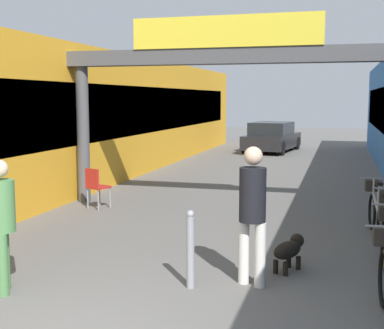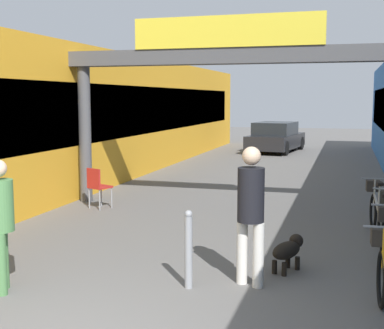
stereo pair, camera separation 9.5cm
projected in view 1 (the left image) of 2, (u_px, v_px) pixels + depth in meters
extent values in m
cube|color=gold|center=(90.00, 116.00, 16.39)|extent=(3.00, 26.00, 3.66)
cube|color=black|center=(135.00, 111.00, 15.98)|extent=(0.04, 23.40, 1.46)
cylinder|color=#4C4C4F|center=(83.00, 135.00, 12.24)|extent=(0.28, 0.28, 3.09)
cube|color=#4C4C4F|center=(227.00, 56.00, 11.13)|extent=(7.40, 0.44, 0.33)
cube|color=yellow|center=(225.00, 31.00, 10.88)|extent=(3.96, 0.10, 0.64)
cylinder|color=silver|center=(244.00, 252.00, 6.88)|extent=(0.18, 0.18, 0.83)
cylinder|color=silver|center=(260.00, 255.00, 6.74)|extent=(0.18, 0.18, 0.83)
cylinder|color=black|center=(253.00, 195.00, 6.72)|extent=(0.44, 0.44, 0.69)
sphere|color=beige|center=(253.00, 156.00, 6.66)|extent=(0.30, 0.30, 0.24)
cylinder|color=#4C7F47|center=(2.00, 265.00, 6.45)|extent=(0.19, 0.19, 0.77)
cylinder|color=#4C7F47|center=(4.00, 259.00, 6.68)|extent=(0.19, 0.19, 0.77)
cylinder|color=#4C7F47|center=(1.00, 206.00, 6.47)|extent=(0.46, 0.46, 0.63)
ellipsoid|color=black|center=(287.00, 250.00, 7.37)|extent=(0.48, 0.64, 0.23)
sphere|color=black|center=(297.00, 241.00, 7.55)|extent=(0.26, 0.26, 0.20)
sphere|color=white|center=(294.00, 248.00, 7.50)|extent=(0.19, 0.19, 0.14)
cylinder|color=black|center=(289.00, 261.00, 7.57)|extent=(0.09, 0.09, 0.19)
cylinder|color=black|center=(298.00, 263.00, 7.47)|extent=(0.09, 0.09, 0.19)
cylinder|color=black|center=(276.00, 267.00, 7.31)|extent=(0.09, 0.09, 0.19)
cylinder|color=black|center=(285.00, 269.00, 7.21)|extent=(0.09, 0.09, 0.19)
torus|color=black|center=(384.00, 278.00, 6.11)|extent=(0.08, 0.67, 0.67)
cube|color=#332D28|center=(384.00, 236.00, 6.19)|extent=(0.25, 0.21, 0.20)
torus|color=black|center=(383.00, 242.00, 7.66)|extent=(0.12, 0.67, 0.67)
torus|color=black|center=(372.00, 212.00, 9.71)|extent=(0.11, 0.67, 0.67)
torus|color=black|center=(381.00, 225.00, 8.71)|extent=(0.11, 0.67, 0.67)
cube|color=beige|center=(377.00, 208.00, 9.19)|extent=(0.12, 0.94, 0.34)
cylinder|color=beige|center=(379.00, 196.00, 9.04)|extent=(0.03, 0.03, 0.42)
cube|color=black|center=(379.00, 183.00, 9.02)|extent=(0.12, 0.23, 0.05)
cylinder|color=beige|center=(373.00, 192.00, 9.60)|extent=(0.03, 0.03, 0.46)
cylinder|color=gray|center=(374.00, 178.00, 9.57)|extent=(0.46, 0.07, 0.03)
cube|color=#332D28|center=(372.00, 185.00, 9.79)|extent=(0.26, 0.22, 0.20)
cylinder|color=gray|center=(190.00, 252.00, 6.70)|extent=(0.10, 0.10, 0.92)
sphere|color=gray|center=(190.00, 214.00, 6.64)|extent=(0.10, 0.10, 0.10)
cylinder|color=gray|center=(100.00, 196.00, 11.85)|extent=(0.04, 0.04, 0.45)
cylinder|color=gray|center=(110.00, 198.00, 11.63)|extent=(0.04, 0.04, 0.45)
cylinder|color=gray|center=(88.00, 198.00, 11.58)|extent=(0.04, 0.04, 0.45)
cylinder|color=gray|center=(98.00, 200.00, 11.37)|extent=(0.04, 0.04, 0.45)
cube|color=#B2231E|center=(99.00, 187.00, 11.58)|extent=(0.53, 0.53, 0.04)
cube|color=#B2231E|center=(92.00, 178.00, 11.41)|extent=(0.38, 0.19, 0.40)
cube|color=black|center=(272.00, 141.00, 24.01)|extent=(2.28, 4.20, 0.60)
cube|color=#1E2328|center=(271.00, 128.00, 23.80)|extent=(1.86, 2.39, 0.55)
cylinder|color=black|center=(264.00, 142.00, 25.67)|extent=(0.28, 0.62, 0.60)
cylinder|color=black|center=(297.00, 143.00, 25.04)|extent=(0.28, 0.62, 0.60)
cylinder|color=black|center=(245.00, 147.00, 23.03)|extent=(0.28, 0.62, 0.60)
cylinder|color=black|center=(282.00, 148.00, 22.40)|extent=(0.28, 0.62, 0.60)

